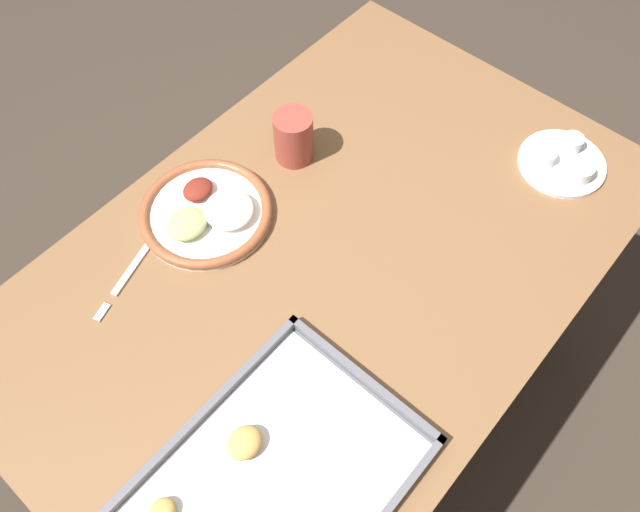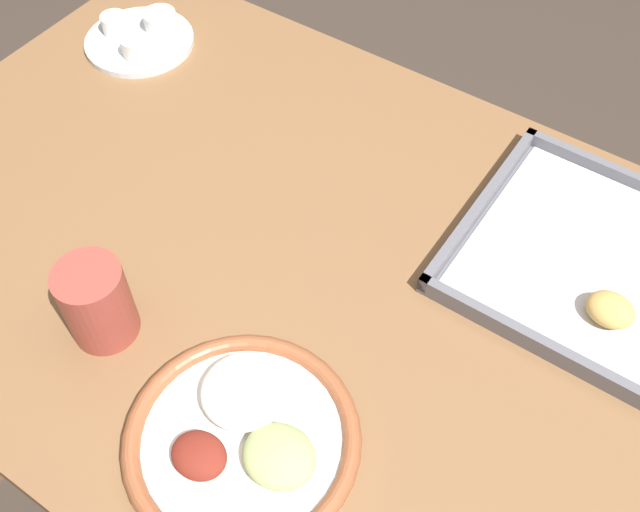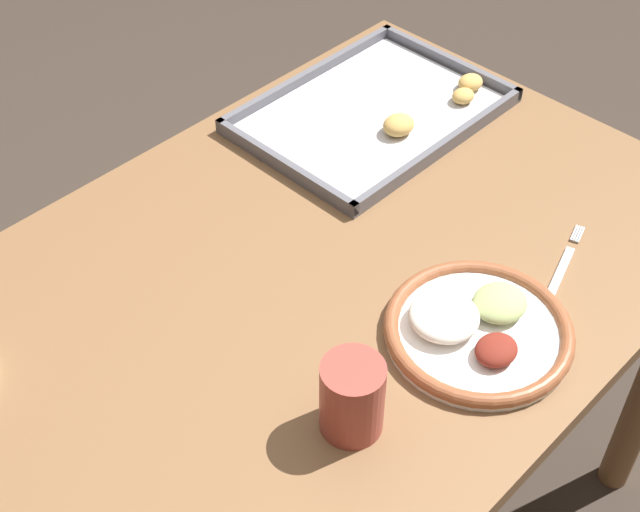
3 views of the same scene
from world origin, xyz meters
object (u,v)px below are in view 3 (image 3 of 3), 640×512
(dinner_plate, at_px, (476,328))
(fork, at_px, (560,274))
(drinking_cup, at_px, (352,397))
(baking_tray, at_px, (379,113))

(dinner_plate, relative_size, fork, 1.30)
(fork, xyz_separation_m, drinking_cup, (-0.39, 0.04, 0.05))
(dinner_plate, xyz_separation_m, drinking_cup, (-0.22, 0.02, 0.04))
(dinner_plate, xyz_separation_m, fork, (0.17, -0.02, -0.01))
(dinner_plate, height_order, drinking_cup, drinking_cup)
(dinner_plate, distance_m, baking_tray, 0.50)
(dinner_plate, height_order, fork, dinner_plate)
(drinking_cup, bearing_deg, fork, -5.79)
(fork, bearing_deg, baking_tray, 58.84)
(drinking_cup, bearing_deg, dinner_plate, -5.59)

